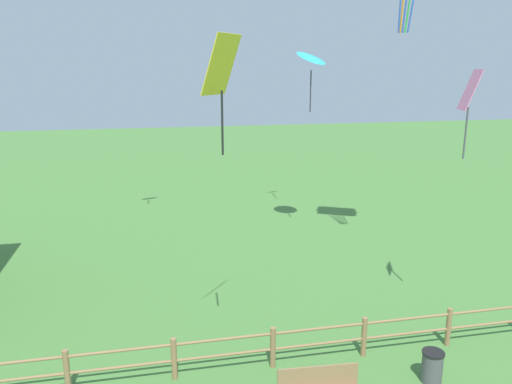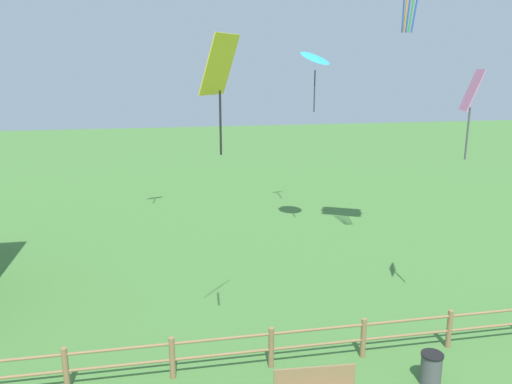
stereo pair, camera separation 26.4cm
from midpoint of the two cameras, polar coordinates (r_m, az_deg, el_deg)
wooden_fence at (r=12.82m, az=1.32°, el=-17.03°), size 19.40×0.14×1.06m
trash_bin at (r=13.06m, az=18.91°, el=-18.35°), size 0.52×0.52×0.78m
kite_pink_diamond at (r=14.18m, az=22.69°, el=9.97°), size 0.60×0.87×2.32m
kite_yellow_diamond at (r=10.97m, az=-4.68°, el=13.53°), size 0.98×1.04×2.58m
kite_cyan_delta at (r=20.51m, az=5.98°, el=14.98°), size 1.70×1.69×2.45m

